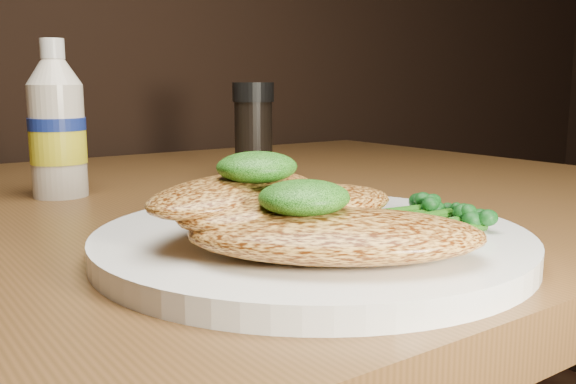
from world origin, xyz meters
TOP-DOWN VIEW (x-y plane):
  - plate at (0.01, 0.81)m, footprint 0.30×0.30m
  - chicken_front at (-0.02, 0.75)m, footprint 0.19×0.18m
  - chicken_mid at (-0.01, 0.80)m, footprint 0.16×0.08m
  - chicken_back at (-0.04, 0.83)m, footprint 0.17×0.13m
  - pesto_front at (-0.03, 0.76)m, footprint 0.06×0.06m
  - pesto_back at (-0.03, 0.81)m, footprint 0.05×0.05m
  - broccolini_bundle at (0.06, 0.78)m, footprint 0.14×0.11m
  - mayo_bottle at (-0.06, 1.13)m, footprint 0.07×0.07m
  - pepper_grinder at (0.15, 1.09)m, footprint 0.06×0.06m

SIDE VIEW (x-z plane):
  - plate at x=0.01m, z-range 0.75..0.77m
  - broccolini_bundle at x=0.06m, z-range 0.77..0.79m
  - chicken_front at x=-0.02m, z-range 0.77..0.79m
  - chicken_mid at x=-0.01m, z-range 0.77..0.80m
  - chicken_back at x=-0.04m, z-range 0.78..0.81m
  - pesto_front at x=-0.03m, z-range 0.79..0.81m
  - pepper_grinder at x=0.15m, z-range 0.75..0.87m
  - pesto_back at x=-0.03m, z-range 0.80..0.82m
  - mayo_bottle at x=-0.06m, z-range 0.75..0.91m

